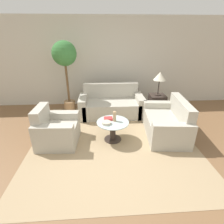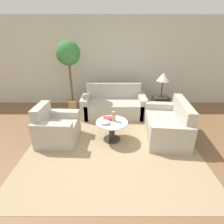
# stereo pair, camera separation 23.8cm
# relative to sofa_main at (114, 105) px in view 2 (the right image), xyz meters

# --- Properties ---
(ground_plane) EXTENTS (14.00, 14.00, 0.00)m
(ground_plane) POSITION_rel_sofa_main_xyz_m (-0.10, -2.06, -0.27)
(ground_plane) COLOR brown
(wall_back) EXTENTS (10.00, 0.06, 2.60)m
(wall_back) POSITION_rel_sofa_main_xyz_m (-0.10, 0.90, 1.03)
(wall_back) COLOR beige
(wall_back) RESTS_ON ground_plane
(rug) EXTENTS (3.38, 3.53, 0.01)m
(rug) POSITION_rel_sofa_main_xyz_m (-0.05, -1.34, -0.27)
(rug) COLOR tan
(rug) RESTS_ON ground_plane
(sofa_main) EXTENTS (1.75, 0.86, 0.84)m
(sofa_main) POSITION_rel_sofa_main_xyz_m (0.00, 0.00, 0.00)
(sofa_main) COLOR #B2AD9E
(sofa_main) RESTS_ON ground_plane
(armchair) EXTENTS (0.83, 0.86, 0.81)m
(armchair) POSITION_rel_sofa_main_xyz_m (-1.25, -1.36, -0.00)
(armchair) COLOR #B2AD9E
(armchair) RESTS_ON ground_plane
(loveseat) EXTENTS (0.94, 1.44, 0.82)m
(loveseat) POSITION_rel_sofa_main_xyz_m (1.21, -1.19, -0.00)
(loveseat) COLOR #B2AD9E
(loveseat) RESTS_ON ground_plane
(coffee_table) EXTENTS (0.68, 0.68, 0.44)m
(coffee_table) POSITION_rel_sofa_main_xyz_m (-0.05, -1.34, 0.01)
(coffee_table) COLOR #332823
(coffee_table) RESTS_ON ground_plane
(side_table) EXTENTS (0.42, 0.42, 0.57)m
(side_table) POSITION_rel_sofa_main_xyz_m (1.28, -0.10, 0.01)
(side_table) COLOR #332823
(side_table) RESTS_ON ground_plane
(table_lamp) EXTENTS (0.33, 0.33, 0.63)m
(table_lamp) POSITION_rel_sofa_main_xyz_m (1.28, -0.10, 0.80)
(table_lamp) COLOR #332823
(table_lamp) RESTS_ON side_table
(potted_plant) EXTENTS (0.63, 0.63, 1.97)m
(potted_plant) POSITION_rel_sofa_main_xyz_m (-1.19, 0.17, 1.20)
(potted_plant) COLOR #93704C
(potted_plant) RESTS_ON ground_plane
(vase) EXTENTS (0.07, 0.07, 0.22)m
(vase) POSITION_rel_sofa_main_xyz_m (-0.01, -1.31, 0.27)
(vase) COLOR tan
(vase) RESTS_ON coffee_table
(bowl) EXTENTS (0.19, 0.19, 0.05)m
(bowl) POSITION_rel_sofa_main_xyz_m (-0.19, -1.43, 0.19)
(bowl) COLOR beige
(bowl) RESTS_ON coffee_table
(book_stack) EXTENTS (0.18, 0.15, 0.04)m
(book_stack) POSITION_rel_sofa_main_xyz_m (-0.14, -1.22, 0.18)
(book_stack) COLOR #BC3333
(book_stack) RESTS_ON coffee_table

